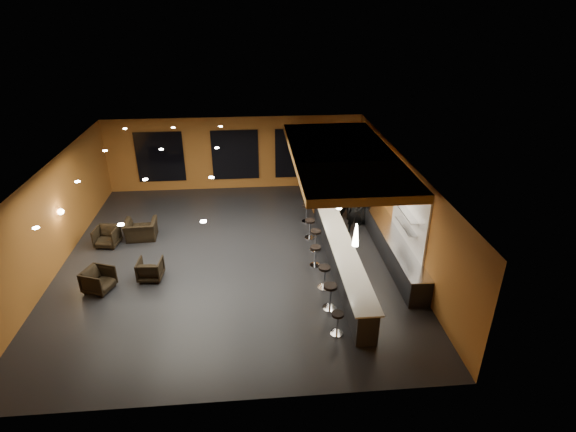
{
  "coord_description": "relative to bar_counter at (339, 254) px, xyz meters",
  "views": [
    {
      "loc": [
        0.73,
        -14.07,
        8.51
      ],
      "look_at": [
        2.0,
        0.5,
        1.3
      ],
      "focal_mm": 28.0,
      "sensor_mm": 36.0,
      "label": 1
    }
  ],
  "objects": [
    {
      "name": "armchair_d",
      "position": [
        -7.25,
        2.65,
        -0.12
      ],
      "size": [
        1.21,
        1.07,
        0.76
      ],
      "primitive_type": "imported",
      "rotation": [
        0.0,
        0.0,
        3.18
      ],
      "color": "black",
      "rests_on": "floor"
    },
    {
      "name": "pendant_0",
      "position": [
        0.0,
        -2.0,
        1.85
      ],
      "size": [
        0.2,
        0.2,
        0.7
      ],
      "primitive_type": "cone",
      "color": "white",
      "rests_on": "wood_soffit"
    },
    {
      "name": "prep_top",
      "position": [
        2.0,
        0.5,
        0.39
      ],
      "size": [
        0.72,
        6.0,
        0.03
      ],
      "primitive_type": "cube",
      "color": "silver",
      "rests_on": "prep_counter"
    },
    {
      "name": "wood_soffit",
      "position": [
        0.35,
        2.0,
        2.86
      ],
      "size": [
        3.6,
        8.0,
        0.28
      ],
      "primitive_type": "cube",
      "color": "#B77C35",
      "rests_on": "ceiling"
    },
    {
      "name": "tile_backsplash",
      "position": [
        2.31,
        0.0,
        1.5
      ],
      "size": [
        0.06,
        3.2,
        2.4
      ],
      "primitive_type": "cube",
      "color": "white",
      "rests_on": "wall_right"
    },
    {
      "name": "bar_stool_6",
      "position": [
        -0.7,
        3.54,
        -0.01
      ],
      "size": [
        0.39,
        0.39,
        0.77
      ],
      "rotation": [
        0.0,
        0.0,
        -0.21
      ],
      "color": "silver",
      "rests_on": "floor"
    },
    {
      "name": "armchair_a",
      "position": [
        -7.89,
        -0.71,
        -0.12
      ],
      "size": [
        1.07,
        1.06,
        0.77
      ],
      "primitive_type": "imported",
      "rotation": [
        0.0,
        0.0,
        1.22
      ],
      "color": "black",
      "rests_on": "floor"
    },
    {
      "name": "armchair_b",
      "position": [
        -6.38,
        -0.18,
        -0.14
      ],
      "size": [
        0.81,
        0.84,
        0.72
      ],
      "primitive_type": "imported",
      "rotation": [
        0.0,
        0.0,
        3.08
      ],
      "color": "black",
      "rests_on": "floor"
    },
    {
      "name": "wall_back",
      "position": [
        -3.65,
        7.55,
        1.25
      ],
      "size": [
        12.0,
        0.1,
        3.5
      ],
      "primitive_type": "cube",
      "color": "#A05F24",
      "rests_on": "floor"
    },
    {
      "name": "staff_a",
      "position": [
        1.07,
        2.48,
        0.36
      ],
      "size": [
        0.71,
        0.55,
        1.72
      ],
      "primitive_type": "imported",
      "rotation": [
        0.0,
        0.0,
        -0.25
      ],
      "color": "black",
      "rests_on": "floor"
    },
    {
      "name": "bar_stool_5",
      "position": [
        -0.75,
        2.13,
        0.0
      ],
      "size": [
        0.4,
        0.4,
        0.78
      ],
      "rotation": [
        0.0,
        0.0,
        -0.12
      ],
      "color": "silver",
      "rests_on": "floor"
    },
    {
      "name": "pendant_1",
      "position": [
        0.0,
        0.5,
        1.85
      ],
      "size": [
        0.2,
        0.2,
        0.7
      ],
      "primitive_type": "cone",
      "color": "white",
      "rests_on": "wood_soffit"
    },
    {
      "name": "bar_top",
      "position": [
        0.0,
        0.0,
        0.52
      ],
      "size": [
        0.78,
        8.1,
        0.05
      ],
      "primitive_type": "cube",
      "color": "silver",
      "rests_on": "bar_counter"
    },
    {
      "name": "bar_stool_2",
      "position": [
        -0.72,
        -1.2,
        0.01
      ],
      "size": [
        0.4,
        0.4,
        0.8
      ],
      "rotation": [
        0.0,
        0.0,
        0.17
      ],
      "color": "silver",
      "rests_on": "floor"
    },
    {
      "name": "wall_shelf_lower",
      "position": [
        2.17,
        -0.2,
        1.1
      ],
      "size": [
        0.3,
        1.5,
        0.03
      ],
      "primitive_type": "cube",
      "color": "silver",
      "rests_on": "wall_right"
    },
    {
      "name": "wall_right",
      "position": [
        2.4,
        1.0,
        1.25
      ],
      "size": [
        0.1,
        13.0,
        3.5
      ],
      "primitive_type": "cube",
      "color": "#A05F24",
      "rests_on": "floor"
    },
    {
      "name": "armchair_c",
      "position": [
        -8.41,
        2.21,
        -0.12
      ],
      "size": [
        0.91,
        0.93,
        0.75
      ],
      "primitive_type": "imported",
      "rotation": [
        0.0,
        0.0,
        -0.14
      ],
      "color": "black",
      "rests_on": "floor"
    },
    {
      "name": "bar_stool_4",
      "position": [
        -0.66,
        1.19,
        0.02
      ],
      "size": [
        0.41,
        0.41,
        0.81
      ],
      "rotation": [
        0.0,
        0.0,
        0.06
      ],
      "color": "silver",
      "rests_on": "floor"
    },
    {
      "name": "wall_front",
      "position": [
        -3.65,
        -5.55,
        1.25
      ],
      "size": [
        12.0,
        0.1,
        3.5
      ],
      "primitive_type": "cube",
      "color": "#A05F24",
      "rests_on": "floor"
    },
    {
      "name": "wall_shelf_upper",
      "position": [
        2.17,
        -0.2,
        1.55
      ],
      "size": [
        0.3,
        1.5,
        0.03
      ],
      "primitive_type": "cube",
      "color": "silver",
      "rests_on": "wall_right"
    },
    {
      "name": "window_left",
      "position": [
        -7.15,
        7.44,
        1.2
      ],
      "size": [
        2.2,
        0.06,
        2.4
      ],
      "primitive_type": "cube",
      "color": "black",
      "rests_on": "wall_back"
    },
    {
      "name": "wall_left",
      "position": [
        -9.7,
        1.0,
        1.25
      ],
      "size": [
        0.1,
        13.0,
        3.5
      ],
      "primitive_type": "cube",
      "color": "#A05F24",
      "rests_on": "floor"
    },
    {
      "name": "floor",
      "position": [
        -3.65,
        1.0,
        -0.55
      ],
      "size": [
        12.0,
        13.0,
        0.1
      ],
      "primitive_type": "cube",
      "color": "black",
      "rests_on": "ground"
    },
    {
      "name": "bar_stool_0",
      "position": [
        -0.71,
        -3.42,
        -0.04
      ],
      "size": [
        0.36,
        0.36,
        0.71
      ],
      "rotation": [
        0.0,
        0.0,
        0.37
      ],
      "color": "silver",
      "rests_on": "floor"
    },
    {
      "name": "wall_sconce",
      "position": [
        -9.53,
        1.5,
        1.3
      ],
      "size": [
        0.22,
        0.22,
        0.22
      ],
      "primitive_type": "sphere",
      "color": "#FFE5B2",
      "rests_on": "wall_left"
    },
    {
      "name": "pendant_2",
      "position": [
        0.0,
        3.0,
        1.85
      ],
      "size": [
        0.2,
        0.2,
        0.7
      ],
      "primitive_type": "cone",
      "color": "white",
      "rests_on": "wood_soffit"
    },
    {
      "name": "bar_counter",
      "position": [
        0.0,
        0.0,
        0.0
      ],
      "size": [
        0.6,
        8.0,
        1.0
      ],
      "primitive_type": "cube",
      "color": "black",
      "rests_on": "floor"
    },
    {
      "name": "window_center",
      "position": [
        -3.65,
        7.44,
        1.2
      ],
      "size": [
        2.2,
        0.06,
        2.4
      ],
      "primitive_type": "cube",
      "color": "black",
      "rests_on": "wall_back"
    },
    {
      "name": "column",
      "position": [
        0.0,
        4.6,
        1.25
      ],
      "size": [
        0.6,
        0.6,
        3.5
      ],
      "primitive_type": "cube",
      "color": "#9C5922",
      "rests_on": "floor"
    },
    {
      "name": "ceiling",
      "position": [
        -3.65,
        1.0,
        3.05
      ],
      "size": [
        12.0,
        13.0,
        0.1
      ],
      "primitive_type": "cube",
      "color": "black"
    },
    {
      "name": "prep_counter",
      "position": [
        2.0,
        0.5,
        -0.07
      ],
      "size": [
        0.7,
        6.0,
        0.86
      ],
      "primitive_type": "cube",
      "color": "black",
      "rests_on": "floor"
    },
    {
      "name": "bar_stool_1",
      "position": [
        -0.72,
        -2.28,
        0.04
      ],
      "size": [
        0.43,
        0.43,
        0.84
      ],
      "rotation": [
        0.0,
        0.0,
        -0.18
      ],
      "color": "silver",
      "rests_on": "floor"
    },
    {
      "name": "staff_c",
      "position": [
        1.6,
        3.22,
        0.36
      ],
      "size": [
        0.88,
        0.61,
        1.71
      ],
      "primitive_type": "imported",
      "rotation": [
        0.0,
        0.0,
        0.08
      ],
      "color": "black",
      "rests_on": "floor"
    },
    {
      "name": "bar_stool_3",
      "position": [
        -0.82,
        0.13,
        -0.01
      ],
      "size": [
        0.39,
        0.39,
        0.76
      ],
      "rotation": [
        0.0,
        0.0,
        0.11
      ],
      "color": "silver",
      "rests_on": "floor"
    },
    {
      "name": "staff_b",
      "position": [
        1.07,
        3.55,
        0.34
      ],
      "size": [
        0.92,
        0.78,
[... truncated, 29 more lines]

